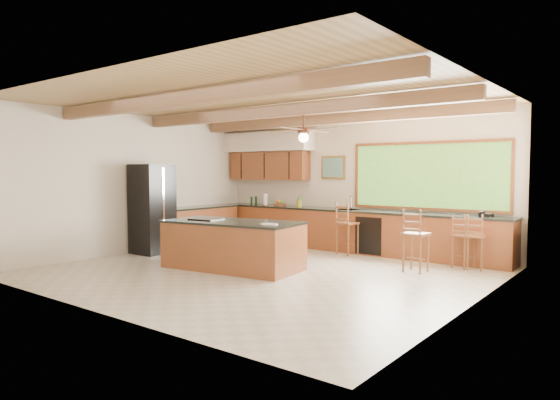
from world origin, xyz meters
The scene contains 9 objects.
ground centered at (0.00, 0.00, 0.00)m, with size 7.20×7.20×0.00m, color beige.
room_shell centered at (-0.17, 0.65, 2.21)m, with size 7.27×6.54×3.02m.
counter_run centered at (-0.82, 2.52, 0.46)m, with size 7.12×3.10×1.22m.
island centered at (-0.61, -0.14, 0.44)m, with size 2.62×1.48×0.89m.
refrigerator centered at (-3.15, 0.06, 0.96)m, with size 0.76×0.73×1.91m.
bar_stool_a centered at (0.28, 2.39, 0.66)m, with size 0.47×0.47×1.12m.
bar_stool_b centered at (2.14, 1.54, 0.66)m, with size 0.42×0.42×1.11m.
bar_stool_c centered at (2.89, 2.40, 0.60)m, with size 0.41×0.41×1.01m.
bar_stool_d centered at (2.70, 2.40, 0.59)m, with size 0.40×0.40×1.00m.
Camera 1 is at (5.54, -6.73, 1.77)m, focal length 32.00 mm.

